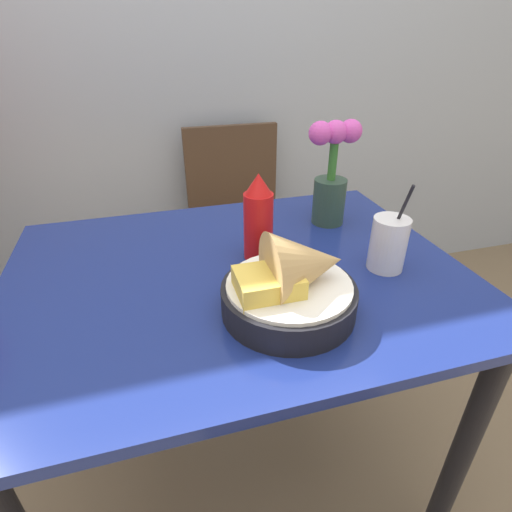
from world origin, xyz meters
name	(u,v)px	position (x,y,z in m)	size (l,w,h in m)	color
ground_plane	(243,471)	(0.00, 0.00, 0.00)	(12.00, 12.00, 0.00)	#7A664C
wall_window	(168,2)	(0.00, 1.04, 1.30)	(7.00, 0.06, 2.60)	#9EA8B7
dining_table	(238,312)	(0.00, 0.00, 0.63)	(1.01, 0.76, 0.75)	navy
chair_far_window	(237,212)	(0.20, 0.82, 0.52)	(0.40, 0.40, 0.87)	#473323
food_basket	(294,285)	(0.07, -0.17, 0.81)	(0.25, 0.25, 0.17)	black
ketchup_bottle	(258,219)	(0.06, 0.05, 0.85)	(0.07, 0.07, 0.20)	red
drink_cup	(388,245)	(0.32, -0.08, 0.80)	(0.08, 0.08, 0.20)	silver
flower_vase	(331,175)	(0.30, 0.18, 0.88)	(0.14, 0.09, 0.27)	#2D4738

